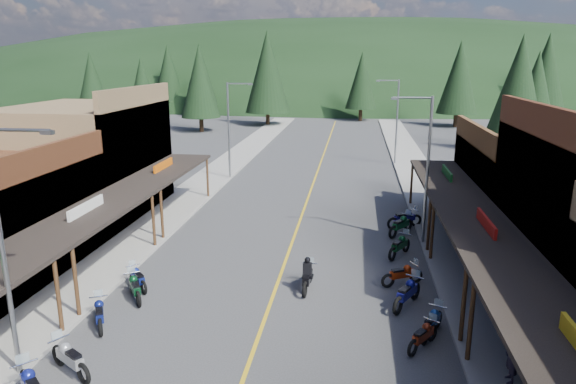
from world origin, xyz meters
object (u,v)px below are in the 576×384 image
(streetlight_3, at_px, (395,118))
(bike_west_8, at_px, (138,277))
(pedestrian_east_a, at_px, (513,356))
(bike_west_7, at_px, (135,286))
(pine_1, at_px, (200,74))
(pine_11, at_px, (519,85))
(streetlight_0, at_px, (6,245))
(streetlight_1, at_px, (230,126))
(pine_0, at_px, (92,80))
(bike_east_12, at_px, (405,218))
(pine_4, at_px, (459,77))
(pine_8, at_px, (142,92))
(pine_5, at_px, (546,70))
(pine_10, at_px, (200,82))
(bike_east_8, at_px, (407,292))
(bike_east_10, at_px, (400,245))
(streetlight_2, at_px, (425,164))
(bike_west_5, at_px, (70,357))
(pedestrian_east_b, at_px, (434,196))
(rider_on_bike, at_px, (308,276))
(pine_3, at_px, (362,80))
(pine_9, at_px, (536,89))
(pine_7, at_px, (168,73))
(bike_east_9, at_px, (402,273))
(bike_east_6, at_px, (423,335))
(shop_east_3, at_px, (536,189))
(bike_west_6, at_px, (100,312))
(pine_2, at_px, (267,72))
(bike_east_11, at_px, (401,224))
(shop_west_3, at_px, (87,160))
(bike_east_7, at_px, (432,322))

(streetlight_3, relative_size, bike_west_8, 4.13)
(pedestrian_east_a, bearing_deg, bike_west_7, -105.32)
(pine_1, relative_size, pine_11, 1.01)
(streetlight_0, distance_m, streetlight_1, 28.00)
(pine_0, height_order, bike_east_12, pine_0)
(pine_4, height_order, pine_8, pine_4)
(pine_5, xyz_separation_m, pine_10, (-52.00, -22.00, -1.21))
(pine_5, bearing_deg, bike_east_8, -111.67)
(pine_4, bearing_deg, bike_east_10, -102.84)
(streetlight_2, height_order, streetlight_3, same)
(bike_west_5, bearing_deg, pedestrian_east_b, -2.21)
(bike_east_10, distance_m, rider_on_bike, 6.25)
(pine_8, relative_size, bike_east_12, 4.37)
(pine_3, xyz_separation_m, pedestrian_east_b, (4.54, -51.41, -5.45))
(pine_9, bearing_deg, pine_4, 111.80)
(streetlight_3, bearing_deg, bike_west_5, -109.23)
(rider_on_bike, bearing_deg, bike_east_8, -10.65)
(pine_8, bearing_deg, pedestrian_east_b, -39.75)
(streetlight_3, distance_m, pine_8, 30.67)
(pine_4, bearing_deg, bike_east_12, -103.30)
(pine_7, bearing_deg, bike_east_9, -62.95)
(bike_east_6, bearing_deg, bike_west_7, -155.19)
(pine_7, bearing_deg, streetlight_2, -60.19)
(streetlight_0, xyz_separation_m, streetlight_1, (0.00, 28.00, 0.00))
(streetlight_3, xyz_separation_m, pine_10, (-24.95, 20.00, 2.32))
(shop_east_3, distance_m, streetlight_1, 23.39)
(pine_10, distance_m, bike_east_12, 46.62)
(bike_west_6, xyz_separation_m, bike_west_7, (0.37, 2.32, 0.01))
(pine_2, bearing_deg, streetlight_3, -58.81)
(bike_east_10, bearing_deg, bike_east_11, 114.94)
(pedestrian_east_a, bearing_deg, pine_2, -162.69)
(pine_2, bearing_deg, rider_on_bike, -78.59)
(streetlight_2, relative_size, bike_east_11, 3.42)
(pine_3, relative_size, bike_west_5, 4.96)
(streetlight_2, xyz_separation_m, pine_10, (-24.95, 42.00, 2.32))
(pine_10, bearing_deg, bike_west_7, -76.26)
(bike_east_11, bearing_deg, pedestrian_east_b, 99.75)
(streetlight_2, relative_size, pine_9, 0.74)
(bike_east_12, bearing_deg, rider_on_bike, -57.02)
(bike_east_6, bearing_deg, pine_9, 105.18)
(streetlight_3, distance_m, bike_west_6, 35.43)
(shop_west_3, height_order, streetlight_3, shop_west_3)
(pine_1, distance_m, bike_west_6, 75.20)
(bike_east_11, bearing_deg, bike_east_10, -60.18)
(bike_east_11, bearing_deg, bike_east_9, -58.54)
(streetlight_3, xyz_separation_m, bike_east_11, (-0.93, -20.65, -3.79))
(pine_8, bearing_deg, pine_3, 45.00)
(bike_west_7, bearing_deg, shop_east_3, -2.64)
(bike_east_6, bearing_deg, bike_east_7, 100.91)
(shop_west_3, height_order, bike_west_8, shop_west_3)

